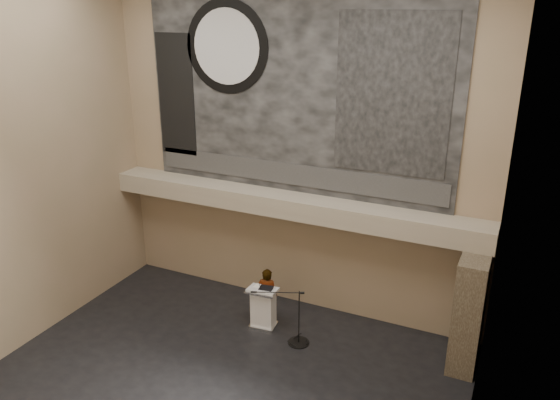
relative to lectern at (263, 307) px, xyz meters
The scene contains 20 objects.
floor 2.54m from the lectern, 87.18° to the right, with size 10.00×10.00×0.00m, color black.
wall_back 4.00m from the lectern, 85.42° to the left, with size 10.00×0.02×8.50m, color #8B7858.
wall_front 7.46m from the lectern, 88.92° to the right, with size 10.00×0.02×8.50m, color #8B7858.
wall_left 6.60m from the lectern, 153.10° to the right, with size 0.02×8.00×8.50m, color #8B7858.
wall_right 6.78m from the lectern, 25.79° to the right, with size 0.02×8.00×8.50m, color #8B7858.
soffit 2.65m from the lectern, 83.81° to the left, with size 10.00×0.80×0.50m, color gray.
sprinkler_left 2.80m from the lectern, 143.97° to the left, with size 0.04×0.04×0.06m, color #B2893D.
sprinkler_right 3.12m from the lectern, 27.99° to the left, with size 0.04×0.04×0.06m, color #B2893D.
banner 5.36m from the lectern, 85.33° to the left, with size 8.00×0.05×5.00m, color black.
banner_text_strip 3.42m from the lectern, 85.20° to the left, with size 7.76×0.02×0.55m, color #2F2F2F.
banner_clock_rim 6.54m from the lectern, 139.07° to the left, with size 2.30×2.30×0.02m, color black.
banner_clock_face 6.53m from the lectern, 139.46° to the left, with size 1.84×1.84×0.02m, color silver.
banner_building_print 6.00m from the lectern, 29.98° to the left, with size 2.60×0.02×3.60m, color black.
banner_brick_print 6.03m from the lectern, 156.07° to the left, with size 1.10×0.02×3.20m, color black.
stone_pier 4.89m from the lectern, ahead, with size 0.60×1.40×2.70m, color #403527.
lectern is the anchor object (origin of this frame).
binder 0.57m from the lectern, ahead, with size 0.33×0.26×0.04m, color black.
papers 0.57m from the lectern, behind, with size 0.19×0.27×0.01m, color white.
speaker_person 0.37m from the lectern, 98.83° to the left, with size 0.53×0.35×1.47m, color silver.
mic_stand 1.15m from the lectern, 15.25° to the right, with size 1.30×0.71×1.42m.
Camera 1 is at (5.30, -8.09, 7.81)m, focal length 35.00 mm.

